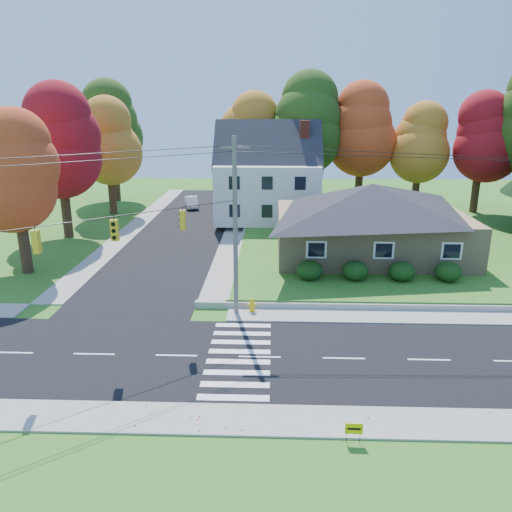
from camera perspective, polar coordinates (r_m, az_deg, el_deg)
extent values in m
plane|color=#3D7923|center=(24.27, 0.43, -11.50)|extent=(120.00, 120.00, 0.00)
cube|color=black|center=(24.26, 0.43, -11.48)|extent=(90.00, 8.00, 0.02)
cube|color=black|center=(49.46, -8.04, 3.28)|extent=(8.00, 44.00, 0.02)
cube|color=#9C9A90|center=(28.74, 0.71, -6.68)|extent=(90.00, 2.00, 0.08)
cube|color=#9C9A90|center=(19.99, 0.01, -18.24)|extent=(90.00, 2.00, 0.08)
cube|color=#3D7923|center=(45.54, 17.79, 1.74)|extent=(30.00, 30.00, 0.50)
cube|color=tan|center=(39.22, 12.88, 2.56)|extent=(14.00, 10.00, 3.20)
pyramid|color=#26262B|center=(38.66, 13.14, 6.44)|extent=(14.60, 10.60, 2.20)
cube|color=silver|center=(50.02, 1.34, 7.44)|extent=(10.00, 8.00, 5.60)
pyramid|color=#26262B|center=(49.52, 1.37, 12.01)|extent=(10.40, 8.40, 2.40)
cube|color=brown|center=(49.81, 5.44, 9.65)|extent=(0.90, 0.90, 9.60)
ellipsoid|color=#163A10|center=(32.92, 6.14, -1.61)|extent=(1.70, 1.70, 1.27)
ellipsoid|color=#163A10|center=(33.27, 11.30, -1.65)|extent=(1.70, 1.70, 1.27)
ellipsoid|color=#163A10|center=(33.89, 16.31, -1.67)|extent=(1.70, 1.70, 1.27)
ellipsoid|color=#163A10|center=(34.76, 21.11, -1.68)|extent=(1.70, 1.70, 1.27)
cylinder|color=#666059|center=(27.41, -2.38, 3.09)|extent=(0.26, 0.26, 10.00)
cube|color=#666059|center=(26.70, -2.50, 12.29)|extent=(1.60, 0.12, 0.12)
cube|color=gold|center=(23.20, -23.80, 1.49)|extent=(0.26, 0.34, 1.00)
cube|color=gold|center=(24.13, -15.86, 2.85)|extent=(0.34, 0.26, 1.00)
cube|color=gold|center=(25.57, -8.36, 4.10)|extent=(0.26, 0.34, 1.00)
cylinder|color=black|center=(23.51, -19.46, 3.80)|extent=(13.02, 10.43, 0.04)
cylinder|color=#3F2A19|center=(56.02, -0.65, 8.36)|extent=(0.80, 0.80, 5.40)
sphere|color=#B67323|center=(55.57, -0.66, 12.34)|extent=(6.72, 6.72, 6.72)
sphere|color=#B67323|center=(55.46, -0.67, 14.07)|extent=(5.91, 5.91, 5.91)
sphere|color=#B67323|center=(55.40, -0.68, 15.81)|extent=(5.11, 5.11, 5.11)
cylinder|color=#3F2A19|center=(55.01, 5.63, 8.60)|extent=(0.86, 0.86, 6.30)
sphere|color=#2C4C15|center=(54.54, 5.77, 13.33)|extent=(7.84, 7.84, 7.84)
sphere|color=#2C4C15|center=(54.46, 5.83, 15.39)|extent=(6.90, 6.90, 6.90)
sphere|color=#2C4C15|center=(54.44, 5.89, 17.45)|extent=(5.96, 5.96, 5.96)
cylinder|color=#3F2A19|center=(56.71, 11.68, 8.35)|extent=(0.83, 0.83, 5.85)
sphere|color=#C3401B|center=(56.26, 11.94, 12.61)|extent=(7.28, 7.28, 7.28)
sphere|color=#C3401B|center=(56.17, 12.06, 14.46)|extent=(6.41, 6.41, 6.41)
sphere|color=#C3401B|center=(56.13, 12.18, 16.31)|extent=(5.53, 5.53, 5.53)
cylinder|color=#3F2A19|center=(57.13, 17.81, 7.50)|extent=(0.77, 0.77, 4.95)
sphere|color=#B67323|center=(56.70, 18.14, 11.06)|extent=(6.16, 6.16, 6.16)
sphere|color=#B67323|center=(56.58, 18.29, 12.61)|extent=(5.42, 5.42, 5.42)
sphere|color=#B67323|center=(56.51, 18.43, 14.16)|extent=(4.68, 4.68, 4.68)
cylinder|color=#3F2A19|center=(58.08, 23.84, 7.24)|extent=(0.80, 0.80, 5.40)
sphere|color=maroon|center=(57.65, 24.30, 11.05)|extent=(6.72, 6.72, 6.72)
sphere|color=maroon|center=(57.54, 24.51, 12.71)|extent=(5.91, 5.91, 5.91)
sphere|color=maroon|center=(57.48, 24.72, 14.37)|extent=(5.11, 5.11, 5.11)
cylinder|color=#3F2A19|center=(38.76, -25.03, 1.77)|extent=(0.77, 0.77, 4.95)
sphere|color=#C3401B|center=(38.08, -25.70, 6.97)|extent=(6.16, 6.16, 6.16)
sphere|color=#C3401B|center=(37.88, -26.00, 9.25)|extent=(5.42, 5.42, 5.42)
sphere|color=#C3401B|center=(37.75, -26.30, 11.56)|extent=(4.68, 4.68, 4.68)
cylinder|color=#3F2A19|center=(47.92, -20.93, 5.45)|extent=(0.83, 0.83, 5.85)
sphere|color=maroon|center=(47.35, -21.47, 10.46)|extent=(7.28, 7.28, 7.28)
sphere|color=maroon|center=(47.21, -21.71, 12.64)|extent=(6.41, 6.41, 6.41)
sphere|color=maroon|center=(47.15, -21.96, 14.84)|extent=(5.53, 5.53, 5.53)
cylinder|color=#3F2A19|center=(56.84, -16.16, 7.32)|extent=(0.80, 0.80, 5.40)
sphere|color=#B67323|center=(56.37, -16.49, 11.22)|extent=(6.72, 6.72, 6.72)
sphere|color=#B67323|center=(56.24, -16.63, 12.92)|extent=(5.91, 5.91, 5.91)
sphere|color=#B67323|center=(56.17, -16.78, 14.63)|extent=(5.11, 5.11, 5.11)
cylinder|color=#3F2A19|center=(64.92, -15.75, 8.88)|extent=(0.86, 0.86, 6.30)
sphere|color=#2C4C15|center=(64.49, -16.08, 12.88)|extent=(7.84, 7.84, 7.84)
sphere|color=#2C4C15|center=(64.40, -16.22, 14.61)|extent=(6.90, 6.90, 6.90)
sphere|color=#2C4C15|center=(64.38, -16.37, 16.35)|extent=(5.96, 5.96, 5.96)
imported|color=silver|center=(58.69, -7.37, 6.11)|extent=(2.29, 4.15, 1.30)
cylinder|color=#E8BB0B|center=(29.10, -0.46, -6.34)|extent=(0.39, 0.39, 0.11)
cylinder|color=#E8BB0B|center=(28.97, -0.46, -5.75)|extent=(0.26, 0.26, 0.60)
sphere|color=#E8BB0B|center=(28.83, -0.46, -5.10)|extent=(0.28, 0.28, 0.28)
cylinder|color=#E8BB0B|center=(28.93, -0.46, -5.55)|extent=(0.50, 0.19, 0.13)
cylinder|color=black|center=(19.11, 10.34, -19.60)|extent=(0.02, 0.02, 0.53)
cylinder|color=black|center=(19.18, 11.81, -19.54)|extent=(0.02, 0.02, 0.53)
cube|color=#EDD200|center=(18.96, 11.13, -18.80)|extent=(0.64, 0.05, 0.42)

